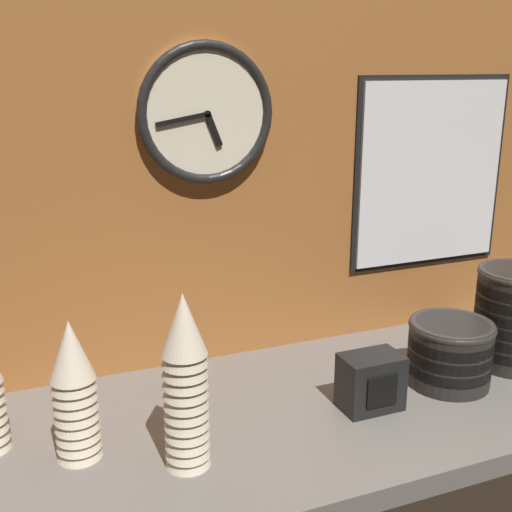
% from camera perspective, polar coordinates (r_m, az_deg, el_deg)
% --- Properties ---
extents(ground_plane, '(1.60, 0.56, 0.04)m').
position_cam_1_polar(ground_plane, '(1.27, 4.39, -13.59)').
color(ground_plane, slate).
extents(wall_tiled_back, '(1.60, 0.03, 1.05)m').
position_cam_1_polar(wall_tiled_back, '(1.34, -0.21, 12.74)').
color(wall_tiled_back, '#A3602D').
rests_on(wall_tiled_back, ground_plane).
extents(cup_stack_center_left, '(0.07, 0.07, 0.29)m').
position_cam_1_polar(cup_stack_center_left, '(1.01, -6.30, -11.07)').
color(cup_stack_center_left, beige).
rests_on(cup_stack_center_left, ground_plane).
extents(cup_stack_left, '(0.07, 0.07, 0.24)m').
position_cam_1_polar(cup_stack_left, '(1.08, -15.85, -11.43)').
color(cup_stack_left, beige).
rests_on(cup_stack_left, ground_plane).
extents(bowl_stack_right, '(0.17, 0.17, 0.13)m').
position_cam_1_polar(bowl_stack_right, '(1.35, 16.84, -8.05)').
color(bowl_stack_right, black).
rests_on(bowl_stack_right, ground_plane).
extents(wall_clock, '(0.27, 0.03, 0.27)m').
position_cam_1_polar(wall_clock, '(1.27, -4.46, 12.51)').
color(wall_clock, beige).
extents(menu_board, '(0.40, 0.01, 0.44)m').
position_cam_1_polar(menu_board, '(1.55, 15.26, 7.11)').
color(menu_board, black).
extents(napkin_dispenser, '(0.11, 0.08, 0.11)m').
position_cam_1_polar(napkin_dispenser, '(1.23, 10.17, -10.95)').
color(napkin_dispenser, black).
rests_on(napkin_dispenser, ground_plane).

